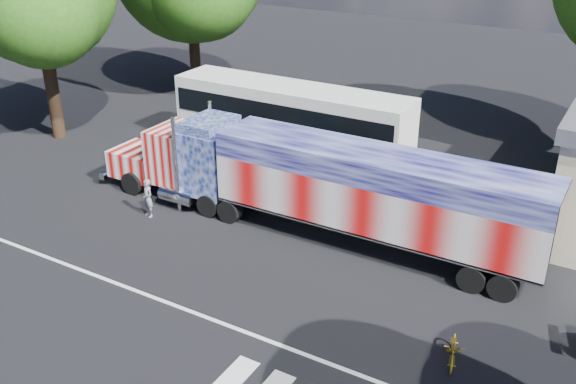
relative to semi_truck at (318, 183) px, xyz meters
The scene contains 6 objects.
ground 4.48m from the semi_truck, 102.86° to the right, with size 100.00×100.00×0.00m, color black.
lane_markings 7.94m from the semi_truck, 83.73° to the right, with size 30.00×2.67×0.01m.
semi_truck is the anchor object (origin of this frame).
coach_bus 8.30m from the semi_truck, 127.32° to the left, with size 12.53×2.92×3.64m.
woman 7.27m from the semi_truck, 160.95° to the right, with size 0.60×0.40×1.66m, color slate.
bicycle 8.77m from the semi_truck, 34.96° to the right, with size 0.56×1.60×0.84m, color gold.
Camera 1 is at (11.21, -16.27, 12.46)m, focal length 40.00 mm.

